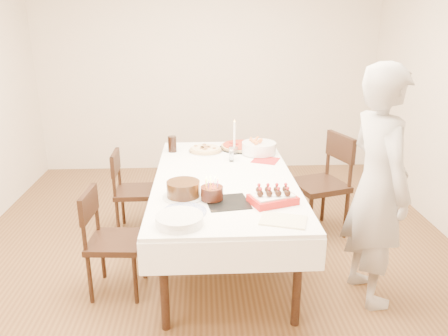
{
  "coord_description": "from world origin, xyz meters",
  "views": [
    {
      "loc": [
        -0.08,
        -3.37,
        1.99
      ],
      "look_at": [
        0.09,
        0.04,
        0.82
      ],
      "focal_mm": 35.0,
      "sensor_mm": 36.0,
      "label": 1
    }
  ],
  "objects_px": {
    "chair_right_savory": "(319,185)",
    "taper_candle": "(234,137)",
    "strawberry_box": "(273,198)",
    "layer_cake": "(183,189)",
    "pasta_bowl": "(259,148)",
    "cola_glass": "(172,144)",
    "chair_left_savory": "(136,192)",
    "dining_table": "(224,217)",
    "birthday_cake": "(212,189)",
    "pizza_white": "(206,150)",
    "person": "(378,187)",
    "chair_left_dessert": "(116,242)",
    "pizza_pepperoni": "(241,146)"
  },
  "relations": [
    {
      "from": "chair_right_savory",
      "to": "taper_candle",
      "type": "relative_size",
      "value": 2.85
    },
    {
      "from": "strawberry_box",
      "to": "layer_cake",
      "type": "bearing_deg",
      "value": 167.96
    },
    {
      "from": "pasta_bowl",
      "to": "cola_glass",
      "type": "relative_size",
      "value": 2.12
    },
    {
      "from": "chair_left_savory",
      "to": "layer_cake",
      "type": "relative_size",
      "value": 2.64
    },
    {
      "from": "dining_table",
      "to": "cola_glass",
      "type": "bearing_deg",
      "value": 122.79
    },
    {
      "from": "layer_cake",
      "to": "birthday_cake",
      "type": "height_order",
      "value": "birthday_cake"
    },
    {
      "from": "chair_right_savory",
      "to": "pizza_white",
      "type": "relative_size",
      "value": 2.9
    },
    {
      "from": "cola_glass",
      "to": "layer_cake",
      "type": "distance_m",
      "value": 1.18
    },
    {
      "from": "chair_right_savory",
      "to": "birthday_cake",
      "type": "xyz_separation_m",
      "value": [
        -1.04,
        -0.92,
        0.35
      ]
    },
    {
      "from": "pizza_white",
      "to": "person",
      "type": "bearing_deg",
      "value": -47.85
    },
    {
      "from": "dining_table",
      "to": "layer_cake",
      "type": "distance_m",
      "value": 0.7
    },
    {
      "from": "chair_left_dessert",
      "to": "taper_candle",
      "type": "height_order",
      "value": "taper_candle"
    },
    {
      "from": "layer_cake",
      "to": "pasta_bowl",
      "type": "bearing_deg",
      "value": 56.94
    },
    {
      "from": "pizza_pepperoni",
      "to": "cola_glass",
      "type": "relative_size",
      "value": 2.74
    },
    {
      "from": "pizza_pepperoni",
      "to": "layer_cake",
      "type": "distance_m",
      "value": 1.36
    },
    {
      "from": "pizza_white",
      "to": "strawberry_box",
      "type": "xyz_separation_m",
      "value": [
        0.46,
        -1.28,
        0.02
      ]
    },
    {
      "from": "person",
      "to": "birthday_cake",
      "type": "height_order",
      "value": "person"
    },
    {
      "from": "dining_table",
      "to": "birthday_cake",
      "type": "xyz_separation_m",
      "value": [
        -0.11,
        -0.5,
        0.47
      ]
    },
    {
      "from": "pasta_bowl",
      "to": "layer_cake",
      "type": "bearing_deg",
      "value": -123.06
    },
    {
      "from": "dining_table",
      "to": "pasta_bowl",
      "type": "height_order",
      "value": "pasta_bowl"
    },
    {
      "from": "chair_left_savory",
      "to": "pizza_pepperoni",
      "type": "xyz_separation_m",
      "value": [
        1.03,
        0.28,
        0.36
      ]
    },
    {
      "from": "person",
      "to": "pizza_pepperoni",
      "type": "distance_m",
      "value": 1.66
    },
    {
      "from": "strawberry_box",
      "to": "chair_right_savory",
      "type": "bearing_deg",
      "value": 58.46
    },
    {
      "from": "pizza_white",
      "to": "strawberry_box",
      "type": "height_order",
      "value": "strawberry_box"
    },
    {
      "from": "cola_glass",
      "to": "strawberry_box",
      "type": "xyz_separation_m",
      "value": [
        0.79,
        -1.31,
        -0.04
      ]
    },
    {
      "from": "chair_right_savory",
      "to": "dining_table",
      "type": "bearing_deg",
      "value": -173.25
    },
    {
      "from": "chair_left_dessert",
      "to": "person",
      "type": "xyz_separation_m",
      "value": [
        1.88,
        -0.14,
        0.45
      ]
    },
    {
      "from": "chair_right_savory",
      "to": "layer_cake",
      "type": "distance_m",
      "value": 1.55
    },
    {
      "from": "chair_left_savory",
      "to": "pizza_white",
      "type": "distance_m",
      "value": 0.79
    },
    {
      "from": "strawberry_box",
      "to": "person",
      "type": "bearing_deg",
      "value": -2.91
    },
    {
      "from": "chair_left_savory",
      "to": "taper_candle",
      "type": "xyz_separation_m",
      "value": [
        0.96,
        0.09,
        0.51
      ]
    },
    {
      "from": "chair_right_savory",
      "to": "birthday_cake",
      "type": "height_order",
      "value": "chair_right_savory"
    },
    {
      "from": "chair_right_savory",
      "to": "cola_glass",
      "type": "bearing_deg",
      "value": 149.8
    },
    {
      "from": "chair_right_savory",
      "to": "pizza_pepperoni",
      "type": "height_order",
      "value": "chair_right_savory"
    },
    {
      "from": "pizza_white",
      "to": "strawberry_box",
      "type": "bearing_deg",
      "value": -70.16
    },
    {
      "from": "pasta_bowl",
      "to": "birthday_cake",
      "type": "xyz_separation_m",
      "value": [
        -0.48,
        -1.12,
        0.03
      ]
    },
    {
      "from": "chair_left_savory",
      "to": "chair_left_dessert",
      "type": "bearing_deg",
      "value": 88.21
    },
    {
      "from": "chair_left_savory",
      "to": "taper_candle",
      "type": "height_order",
      "value": "taper_candle"
    },
    {
      "from": "pizza_white",
      "to": "pasta_bowl",
      "type": "height_order",
      "value": "pasta_bowl"
    },
    {
      "from": "pasta_bowl",
      "to": "chair_right_savory",
      "type": "bearing_deg",
      "value": -19.59
    },
    {
      "from": "chair_right_savory",
      "to": "pasta_bowl",
      "type": "xyz_separation_m",
      "value": [
        -0.56,
        0.2,
        0.32
      ]
    },
    {
      "from": "person",
      "to": "cola_glass",
      "type": "relative_size",
      "value": 11.17
    },
    {
      "from": "taper_candle",
      "to": "birthday_cake",
      "type": "xyz_separation_m",
      "value": [
        -0.24,
        -1.13,
        -0.08
      ]
    },
    {
      "from": "pizza_white",
      "to": "taper_candle",
      "type": "height_order",
      "value": "taper_candle"
    },
    {
      "from": "pizza_white",
      "to": "chair_left_savory",
      "type": "bearing_deg",
      "value": -165.84
    },
    {
      "from": "dining_table",
      "to": "birthday_cake",
      "type": "relative_size",
      "value": 13.25
    },
    {
      "from": "dining_table",
      "to": "pasta_bowl",
      "type": "relative_size",
      "value": 6.5
    },
    {
      "from": "dining_table",
      "to": "cola_glass",
      "type": "distance_m",
      "value": 0.98
    },
    {
      "from": "chair_left_dessert",
      "to": "pasta_bowl",
      "type": "distance_m",
      "value": 1.67
    },
    {
      "from": "chair_left_dessert",
      "to": "cola_glass",
      "type": "distance_m",
      "value": 1.32
    }
  ]
}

